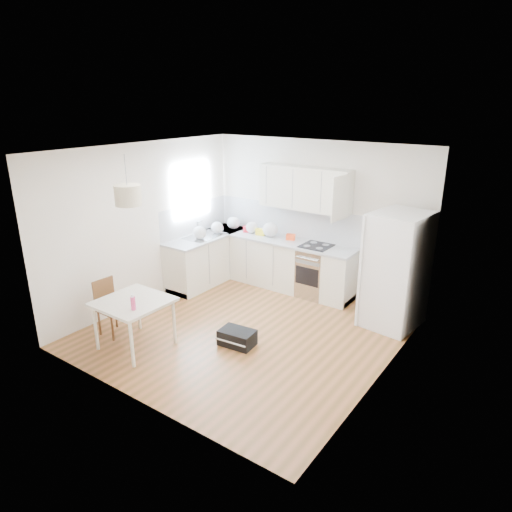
{
  "coord_description": "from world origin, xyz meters",
  "views": [
    {
      "loc": [
        3.7,
        -4.98,
        3.35
      ],
      "look_at": [
        -0.1,
        0.4,
        1.07
      ],
      "focal_mm": 32.0,
      "sensor_mm": 36.0,
      "label": 1
    }
  ],
  "objects": [
    {
      "name": "window_glassblock",
      "position": [
        -2.09,
        1.15,
        1.75
      ],
      "size": [
        0.02,
        1.0,
        1.0
      ],
      "primitive_type": "cube",
      "color": "#BFE0F9",
      "rests_on": "wall_left"
    },
    {
      "name": "drink_bottle",
      "position": [
        -0.77,
        -1.45,
        0.82
      ],
      "size": [
        0.08,
        0.08,
        0.22
      ],
      "primitive_type": "cylinder",
      "rotation": [
        0.0,
        0.0,
        -0.36
      ],
      "color": "#F24384",
      "rests_on": "dining_table"
    },
    {
      "name": "counter_back",
      "position": [
        -0.6,
        1.8,
        0.9
      ],
      "size": [
        3.02,
        0.64,
        0.04
      ],
      "primitive_type": "cube",
      "color": "#ADB0B2",
      "rests_on": "cabinets_back"
    },
    {
      "name": "snack_yellow",
      "position": [
        -0.98,
        1.81,
        0.98
      ],
      "size": [
        0.19,
        0.13,
        0.12
      ],
      "primitive_type": "cube",
      "rotation": [
        0.0,
        0.0,
        0.14
      ],
      "color": "yellow",
      "rests_on": "counter_back"
    },
    {
      "name": "refrigerator",
      "position": [
        1.73,
        1.52,
        0.89
      ],
      "size": [
        0.95,
        0.99,
        1.79
      ],
      "primitive_type": null,
      "rotation": [
        0.0,
        0.0,
        -0.12
      ],
      "color": "white",
      "rests_on": "floor"
    },
    {
      "name": "dining_chair",
      "position": [
        -1.55,
        -1.21,
        0.42
      ],
      "size": [
        0.36,
        0.36,
        0.85
      ],
      "primitive_type": null,
      "rotation": [
        0.0,
        0.0,
        -0.01
      ],
      "color": "#522C18",
      "rests_on": "floor"
    },
    {
      "name": "backsplash_left",
      "position": [
        -2.09,
        1.2,
        1.21
      ],
      "size": [
        0.01,
        1.8,
        0.58
      ],
      "primitive_type": "cube",
      "color": "white",
      "rests_on": "wall_left"
    },
    {
      "name": "grocery_bag_d",
      "position": [
        -1.72,
        1.42,
        1.03
      ],
      "size": [
        0.25,
        0.21,
        0.22
      ],
      "primitive_type": "ellipsoid",
      "color": "silver",
      "rests_on": "counter_back"
    },
    {
      "name": "range_oven",
      "position": [
        0.2,
        1.8,
        0.44
      ],
      "size": [
        0.5,
        0.61,
        0.88
      ],
      "primitive_type": null,
      "color": "#B3B6B8",
      "rests_on": "floor"
    },
    {
      "name": "counter_left",
      "position": [
        -1.8,
        1.2,
        0.9
      ],
      "size": [
        0.64,
        1.82,
        0.04
      ],
      "primitive_type": "cube",
      "color": "#ADB0B2",
      "rests_on": "cabinets_left"
    },
    {
      "name": "dining_table",
      "position": [
        -1.0,
        -1.27,
        0.64
      ],
      "size": [
        0.91,
        0.91,
        0.71
      ],
      "rotation": [
        0.0,
        0.0,
        -0.01
      ],
      "color": "beige",
      "rests_on": "floor"
    },
    {
      "name": "gym_bag",
      "position": [
        0.14,
        -0.41,
        0.11
      ],
      "size": [
        0.53,
        0.37,
        0.23
      ],
      "primitive_type": "cube",
      "rotation": [
        0.0,
        0.0,
        0.1
      ],
      "color": "black",
      "rests_on": "floor"
    },
    {
      "name": "upper_cabinets",
      "position": [
        -0.15,
        1.94,
        1.88
      ],
      "size": [
        1.7,
        0.32,
        0.75
      ],
      "primitive_type": "cube",
      "color": "white",
      "rests_on": "wall_back"
    },
    {
      "name": "pendant_lamp",
      "position": [
        -0.97,
        -1.21,
        2.18
      ],
      "size": [
        0.38,
        0.38,
        0.26
      ],
      "primitive_type": "cylinder",
      "rotation": [
        0.0,
        0.0,
        -0.14
      ],
      "color": "beige",
      "rests_on": "ceiling"
    },
    {
      "name": "cabinets_left",
      "position": [
        -1.8,
        1.2,
        0.44
      ],
      "size": [
        0.6,
        1.8,
        0.88
      ],
      "primitive_type": "cube",
      "color": "white",
      "rests_on": "floor"
    },
    {
      "name": "grocery_bag_a",
      "position": [
        -1.67,
        1.85,
        1.04
      ],
      "size": [
        0.27,
        0.23,
        0.24
      ],
      "primitive_type": "ellipsoid",
      "color": "silver",
      "rests_on": "counter_back"
    },
    {
      "name": "backsplash_back",
      "position": [
        -0.6,
        2.09,
        1.21
      ],
      "size": [
        3.0,
        0.01,
        0.58
      ],
      "primitive_type": "cube",
      "color": "white",
      "rests_on": "wall_back"
    },
    {
      "name": "grocery_bag_c",
      "position": [
        -0.77,
        1.81,
        1.06
      ],
      "size": [
        0.3,
        0.26,
        0.27
      ],
      "primitive_type": "ellipsoid",
      "color": "silver",
      "rests_on": "counter_back"
    },
    {
      "name": "snack_orange",
      "position": [
        -0.36,
        1.86,
        0.97
      ],
      "size": [
        0.18,
        0.14,
        0.11
      ],
      "primitive_type": "cube",
      "rotation": [
        0.0,
        0.0,
        0.3
      ],
      "color": "#E73F14",
      "rests_on": "counter_back"
    },
    {
      "name": "grocery_bag_b",
      "position": [
        -1.19,
        1.81,
        1.03
      ],
      "size": [
        0.24,
        0.21,
        0.22
      ],
      "primitive_type": "ellipsoid",
      "color": "silver",
      "rests_on": "counter_back"
    },
    {
      "name": "wall_right",
      "position": [
        2.1,
        0.0,
        1.35
      ],
      "size": [
        0.0,
        4.2,
        4.2
      ],
      "primitive_type": "plane",
      "rotation": [
        1.57,
        0.0,
        -1.57
      ],
      "color": "white",
      "rests_on": "floor"
    },
    {
      "name": "wall_left",
      "position": [
        -2.1,
        0.0,
        1.35
      ],
      "size": [
        0.0,
        4.2,
        4.2
      ],
      "primitive_type": "plane",
      "rotation": [
        1.57,
        0.0,
        1.57
      ],
      "color": "white",
      "rests_on": "floor"
    },
    {
      "name": "floor",
      "position": [
        0.0,
        0.0,
        0.0
      ],
      "size": [
        4.2,
        4.2,
        0.0
      ],
      "primitive_type": "plane",
      "color": "brown",
      "rests_on": "ground"
    },
    {
      "name": "cabinets_back",
      "position": [
        -0.6,
        1.8,
        0.44
      ],
      "size": [
        3.0,
        0.6,
        0.88
      ],
      "primitive_type": "cube",
      "color": "white",
      "rests_on": "floor"
    },
    {
      "name": "ceiling",
      "position": [
        0.0,
        0.0,
        2.7
      ],
      "size": [
        4.2,
        4.2,
        0.0
      ],
      "primitive_type": "plane",
      "rotation": [
        3.14,
        0.0,
        0.0
      ],
      "color": "white",
      "rests_on": "wall_back"
    },
    {
      "name": "sink",
      "position": [
        -1.8,
        1.15,
        0.92
      ],
      "size": [
        0.5,
        0.8,
        0.16
      ],
      "primitive_type": null,
      "color": "#B3B6B8",
      "rests_on": "counter_left"
    },
    {
      "name": "grocery_bag_e",
      "position": [
        -1.74,
        0.94,
        1.04
      ],
      "size": [
        0.27,
        0.23,
        0.24
      ],
      "primitive_type": "ellipsoid",
      "color": "silver",
      "rests_on": "counter_left"
    },
    {
      "name": "snack_red",
      "position": [
        -1.32,
        1.83,
        0.98
      ],
      "size": [
        0.19,
        0.18,
        0.11
      ],
      "primitive_type": "cube",
      "rotation": [
        0.0,
        0.0,
        0.61
      ],
      "color": "red",
      "rests_on": "counter_back"
    },
    {
      "name": "wall_back",
      "position": [
        0.0,
        2.1,
        1.35
      ],
      "size": [
        4.2,
        0.0,
        4.2
      ],
      "primitive_type": "plane",
      "rotation": [
        1.57,
        0.0,
        0.0
      ],
      "color": "white",
      "rests_on": "floor"
    }
  ]
}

